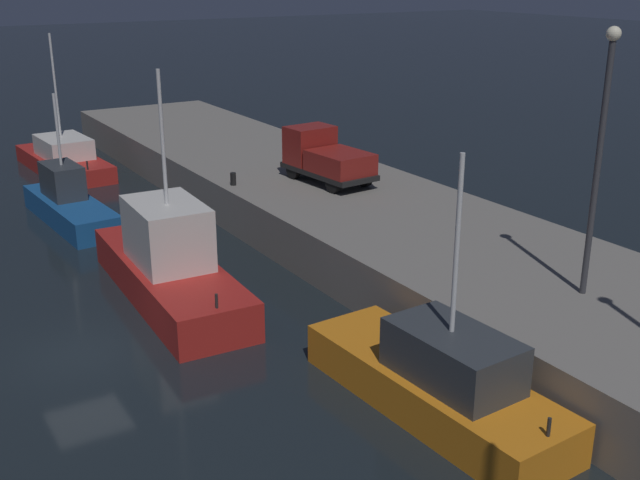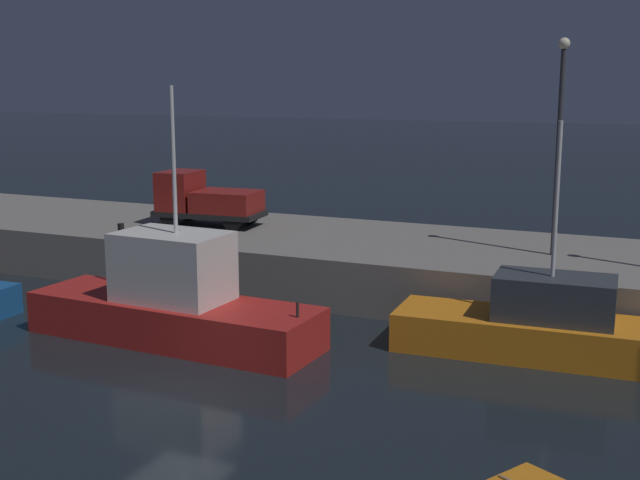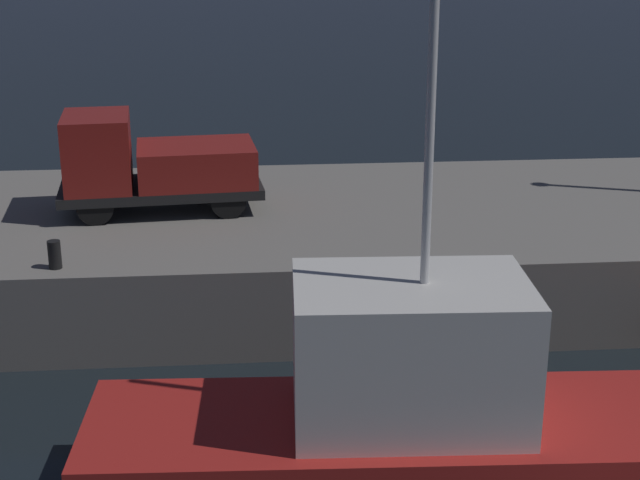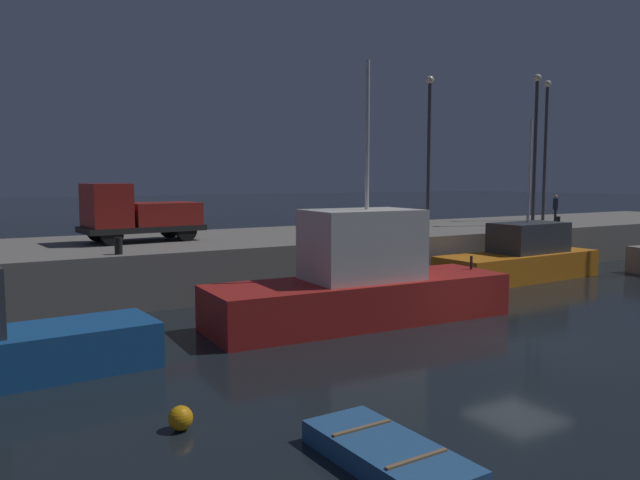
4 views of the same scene
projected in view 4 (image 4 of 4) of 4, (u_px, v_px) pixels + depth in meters
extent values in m
plane|color=black|center=(519.00, 338.00, 18.93)|extent=(320.00, 320.00, 0.00)
cube|color=gray|center=(296.00, 255.00, 30.93)|extent=(67.80, 9.31, 2.10)
cube|color=red|center=(361.00, 301.00, 21.02)|extent=(10.66, 3.52, 1.46)
cube|color=silver|center=(362.00, 245.00, 20.85)|extent=(3.83, 2.63, 2.35)
cylinder|color=silver|center=(367.00, 136.00, 20.58)|extent=(0.14, 0.14, 4.89)
cylinder|color=#262626|center=(471.00, 263.00, 23.20)|extent=(0.10, 0.10, 0.50)
cube|color=orange|center=(518.00, 266.00, 29.85)|extent=(8.94, 3.21, 1.28)
cube|color=#33383D|center=(529.00, 237.00, 30.09)|extent=(3.86, 2.30, 1.43)
cylinder|color=silver|center=(529.00, 171.00, 29.72)|extent=(0.14, 0.14, 4.93)
cylinder|color=#262626|center=(571.00, 243.00, 31.99)|extent=(0.10, 0.10, 0.50)
cube|color=#2D6099|center=(388.00, 455.00, 10.52)|extent=(1.52, 3.36, 0.40)
cube|color=olive|center=(362.00, 428.00, 11.10)|extent=(1.26, 0.13, 0.04)
cube|color=olive|center=(417.00, 459.00, 9.88)|extent=(1.26, 0.13, 0.04)
sphere|color=orange|center=(181.00, 418.00, 12.01)|extent=(0.48, 0.48, 0.48)
cylinder|color=#38383D|center=(429.00, 156.00, 34.57)|extent=(0.20, 0.20, 7.94)
sphere|color=#F9EFCC|center=(430.00, 80.00, 34.16)|extent=(0.44, 0.44, 0.44)
cylinder|color=#38383D|center=(535.00, 154.00, 36.25)|extent=(0.20, 0.20, 8.32)
sphere|color=#F9EFCC|center=(538.00, 78.00, 35.82)|extent=(0.44, 0.44, 0.44)
cylinder|color=#38383D|center=(545.00, 154.00, 40.47)|extent=(0.20, 0.20, 8.62)
sphere|color=#F9EFCC|center=(548.00, 84.00, 40.02)|extent=(0.44, 0.44, 0.44)
cylinder|color=black|center=(112.00, 235.00, 25.39)|extent=(0.92, 0.36, 0.90)
cylinder|color=black|center=(98.00, 232.00, 26.91)|extent=(0.92, 0.36, 0.90)
cylinder|color=black|center=(186.00, 231.00, 27.27)|extent=(0.92, 0.36, 0.90)
cylinder|color=black|center=(169.00, 228.00, 28.80)|extent=(0.92, 0.36, 0.90)
cube|color=black|center=(142.00, 228.00, 27.08)|extent=(5.25, 2.69, 0.25)
cube|color=maroon|center=(106.00, 205.00, 26.09)|extent=(1.82, 2.39, 1.83)
cube|color=maroon|center=(162.00, 214.00, 27.55)|extent=(3.13, 2.50, 0.98)
cylinder|color=black|center=(555.00, 216.00, 38.31)|extent=(0.14, 0.14, 0.83)
cylinder|color=black|center=(555.00, 216.00, 38.00)|extent=(0.14, 0.14, 0.83)
cylinder|color=#1E2333|center=(556.00, 204.00, 38.08)|extent=(0.45, 0.45, 0.69)
sphere|color=tan|center=(556.00, 196.00, 38.03)|extent=(0.20, 0.20, 0.20)
cylinder|color=black|center=(118.00, 246.00, 22.54)|extent=(0.28, 0.28, 0.61)
cylinder|color=black|center=(558.00, 222.00, 34.88)|extent=(0.28, 0.28, 0.61)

